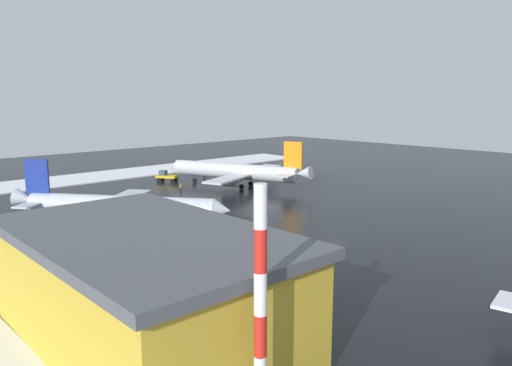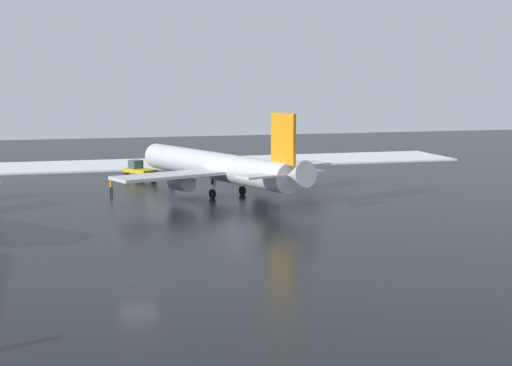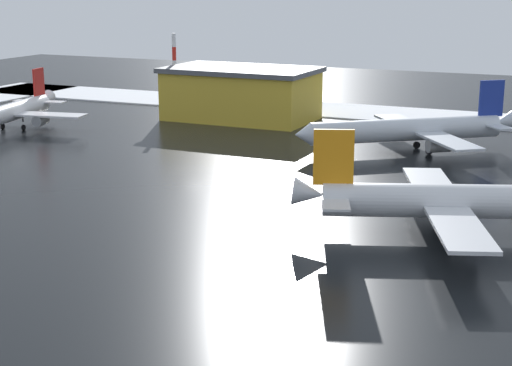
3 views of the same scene
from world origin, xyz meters
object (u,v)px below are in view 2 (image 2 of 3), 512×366
Objects in this scene: pushback_tug at (139,170)px; ground_crew_by_nose_gear at (111,186)px; airplane_foreground_jet at (218,166)px; ground_crew_beside_wing at (214,170)px.

ground_crew_by_nose_gear is at bearing 129.70° from pushback_tug.
airplane_foreground_jet is 18.64× the size of ground_crew_beside_wing.
airplane_foreground_jet reaches higher than ground_crew_by_nose_gear.
ground_crew_beside_wing is (-11.54, 14.62, 0.00)m from ground_crew_by_nose_gear.
pushback_tug is 10.01m from ground_crew_beside_wing.
pushback_tug reaches higher than ground_crew_by_nose_gear.
pushback_tug is 2.97× the size of ground_crew_beside_wing.
pushback_tug is 2.97× the size of ground_crew_by_nose_gear.
ground_crew_by_nose_gear is 1.00× the size of ground_crew_beside_wing.
pushback_tug is at bearing -179.16° from ground_crew_by_nose_gear.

